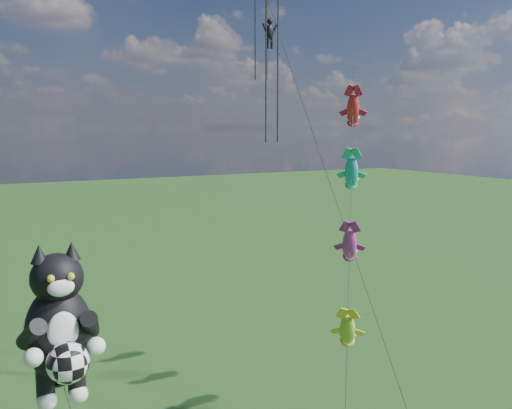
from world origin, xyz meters
TOP-DOWN VIEW (x-y plane):
  - cat_kite_rig at (4.64, 0.41)m, footprint 2.81×4.19m
  - fish_windsock_rig at (20.90, 5.75)m, footprint 10.14×12.48m
  - parafoil_rig at (18.46, 10.10)m, footprint 2.23×17.54m

SIDE VIEW (x-z plane):
  - cat_kite_rig at x=4.64m, z-range 2.93..14.33m
  - fish_windsock_rig at x=20.90m, z-range 1.16..20.45m
  - parafoil_rig at x=18.46m, z-range 7.36..33.89m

